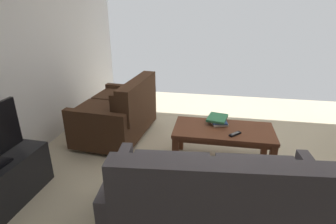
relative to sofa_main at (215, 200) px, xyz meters
name	(u,v)px	position (x,y,z in m)	size (l,w,h in m)	color
ground_plane	(224,176)	(-0.11, -0.86, -0.37)	(4.87, 5.72, 0.01)	beige
wall_right	(7,54)	(2.32, -0.86, 0.92)	(0.12, 5.72, 2.59)	silver
sofa_main	(215,200)	(0.00, 0.00, 0.00)	(1.78, 1.02, 0.89)	black
loveseat_near	(119,113)	(1.36, -1.61, 0.00)	(0.95, 1.31, 0.86)	black
coffee_table	(223,134)	(-0.07, -1.15, 0.01)	(1.15, 0.56, 0.45)	brown
book_stack	(218,119)	(0.00, -1.32, 0.12)	(0.27, 0.31, 0.07)	silver
tv_remote	(235,134)	(-0.19, -1.01, 0.09)	(0.14, 0.15, 0.02)	black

